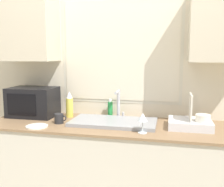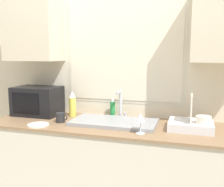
{
  "view_description": "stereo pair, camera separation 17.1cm",
  "coord_description": "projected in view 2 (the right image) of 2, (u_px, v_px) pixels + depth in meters",
  "views": [
    {
      "loc": [
        0.48,
        -1.88,
        1.51
      ],
      "look_at": [
        -0.0,
        0.3,
        1.17
      ],
      "focal_mm": 42.0,
      "sensor_mm": 36.0,
      "label": 1
    },
    {
      "loc": [
        0.65,
        -1.84,
        1.51
      ],
      "look_at": [
        -0.0,
        0.3,
        1.17
      ],
      "focal_mm": 42.0,
      "sensor_mm": 36.0,
      "label": 2
    }
  ],
  "objects": [
    {
      "name": "dish_rack",
      "position": [
        192.0,
        124.0,
        2.15
      ],
      "size": [
        0.35,
        0.29,
        0.29
      ],
      "color": "silver",
      "rests_on": "countertop"
    },
    {
      "name": "countertop",
      "position": [
        113.0,
        171.0,
        2.4
      ],
      "size": [
        2.28,
        0.7,
        0.89
      ],
      "color": "beige",
      "rests_on": "ground_plane"
    },
    {
      "name": "microwave",
      "position": [
        38.0,
        101.0,
        2.68
      ],
      "size": [
        0.46,
        0.32,
        0.29
      ],
      "color": "black",
      "rests_on": "countertop"
    },
    {
      "name": "spray_bottle",
      "position": [
        72.0,
        104.0,
        2.61
      ],
      "size": [
        0.07,
        0.07,
        0.26
      ],
      "color": "#D8CC4C",
      "rests_on": "countertop"
    },
    {
      "name": "mug_near_sink",
      "position": [
        61.0,
        118.0,
        2.39
      ],
      "size": [
        0.11,
        0.08,
        0.09
      ],
      "color": "#262628",
      "rests_on": "countertop"
    },
    {
      "name": "small_plate",
      "position": [
        38.0,
        125.0,
        2.29
      ],
      "size": [
        0.19,
        0.19,
        0.01
      ],
      "color": "silver",
      "rests_on": "countertop"
    },
    {
      "name": "sink_basin",
      "position": [
        113.0,
        122.0,
        2.34
      ],
      "size": [
        0.76,
        0.39,
        0.03
      ],
      "color": "gray",
      "rests_on": "countertop"
    },
    {
      "name": "soap_bottle",
      "position": [
        113.0,
        109.0,
        2.6
      ],
      "size": [
        0.05,
        0.05,
        0.18
      ],
      "color": "#268C3F",
      "rests_on": "countertop"
    },
    {
      "name": "faucet",
      "position": [
        120.0,
        102.0,
        2.52
      ],
      "size": [
        0.08,
        0.15,
        0.28
      ],
      "color": "#B7B7BC",
      "rests_on": "countertop"
    },
    {
      "name": "wall_back",
      "position": [
        123.0,
        67.0,
        2.57
      ],
      "size": [
        6.0,
        0.38,
        2.6
      ],
      "color": "beige",
      "rests_on": "ground_plane"
    },
    {
      "name": "wine_glass",
      "position": [
        141.0,
        118.0,
        2.03
      ],
      "size": [
        0.08,
        0.08,
        0.16
      ],
      "color": "silver",
      "rests_on": "countertop"
    }
  ]
}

